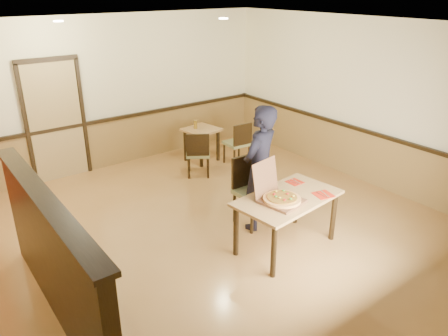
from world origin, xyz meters
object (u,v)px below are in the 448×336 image
object	(u,v)px
main_table	(287,204)
diner	(260,168)
diner_chair	(252,188)
side_table	(202,137)
side_chair_right	(239,142)
pizza_box	(279,197)
condiment	(196,125)
side_chair_left	(198,152)

from	to	relation	value
main_table	diner	size ratio (longest dim) A/B	0.82
diner_chair	side_table	bearing A→B (deg)	73.81
side_chair_right	diner	xyz separation A→B (m)	(-1.22, -1.99, 0.43)
pizza_box	condiment	distance (m)	3.49
diner	diner_chair	bearing A→B (deg)	-107.04
side_chair_left	side_chair_right	size ratio (longest dim) A/B	1.00
main_table	diner	distance (m)	0.70
side_table	pizza_box	xyz separation A→B (m)	(-1.04, -3.28, 0.32)
side_chair_right	side_table	xyz separation A→B (m)	(-0.45, 0.61, 0.03)
diner_chair	pizza_box	distance (m)	0.90
side_chair_left	side_table	world-z (taller)	side_chair_left
pizza_box	side_chair_left	bearing A→B (deg)	67.55
diner_chair	side_chair_left	world-z (taller)	diner_chair
main_table	side_chair_left	xyz separation A→B (m)	(0.37, 2.65, -0.17)
side_chair_left	side_chair_right	distance (m)	0.93
main_table	side_chair_right	size ratio (longest dim) A/B	1.72
side_table	diner	world-z (taller)	diner
side_chair_right	diner	size ratio (longest dim) A/B	0.48
side_chair_left	pizza_box	world-z (taller)	pizza_box
diner_chair	diner	distance (m)	0.39
diner	condiment	distance (m)	2.78
diner_chair	diner	size ratio (longest dim) A/B	0.56
diner_chair	side_chair_left	xyz separation A→B (m)	(0.30, 1.85, -0.08)
diner_chair	condiment	distance (m)	2.64
side_chair_right	pizza_box	distance (m)	3.07
pizza_box	diner_chair	bearing A→B (deg)	62.00
main_table	diner_chair	distance (m)	0.81
side_chair_right	pizza_box	size ratio (longest dim) A/B	1.38
diner_chair	side_chair_right	distance (m)	2.21
side_chair_left	diner	world-z (taller)	diner
diner_chair	side_chair_left	distance (m)	1.88
diner_chair	side_table	xyz separation A→B (m)	(0.78, 2.45, -0.06)
side_chair_right	condiment	bearing A→B (deg)	-49.37
side_chair_left	pizza_box	size ratio (longest dim) A/B	1.37
condiment	main_table	bearing A→B (deg)	-103.03
condiment	diner_chair	bearing A→B (deg)	-105.45
side_chair_left	condiment	size ratio (longest dim) A/B	5.31
main_table	side_table	size ratio (longest dim) A/B	2.09
side_chair_right	pizza_box	xyz separation A→B (m)	(-1.48, -2.66, 0.34)
main_table	side_chair_right	xyz separation A→B (m)	(1.30, 2.64, -0.17)
diner	pizza_box	size ratio (longest dim) A/B	2.90
main_table	side_table	world-z (taller)	main_table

